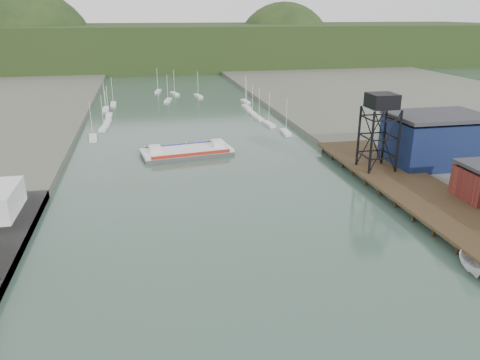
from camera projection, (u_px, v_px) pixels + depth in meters
name	position (u px, v px, depth m)	size (l,w,h in m)	color
east_pier	(417.00, 189.00, 89.13)	(14.00, 70.00, 2.45)	black
lift_tower	(382.00, 106.00, 96.07)	(6.50, 6.50, 16.00)	black
blue_shed	(435.00, 140.00, 103.69)	(20.50, 14.50, 11.30)	#0D1339
marina_sailboats	(181.00, 110.00, 168.68)	(57.71, 92.65, 0.90)	silver
distant_hills	(153.00, 49.00, 314.56)	(500.00, 120.00, 80.00)	black
chain_ferry	(187.00, 152.00, 116.84)	(23.19, 11.98, 3.19)	#444446
motorboat	(472.00, 265.00, 63.95)	(2.31, 6.15, 2.37)	silver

